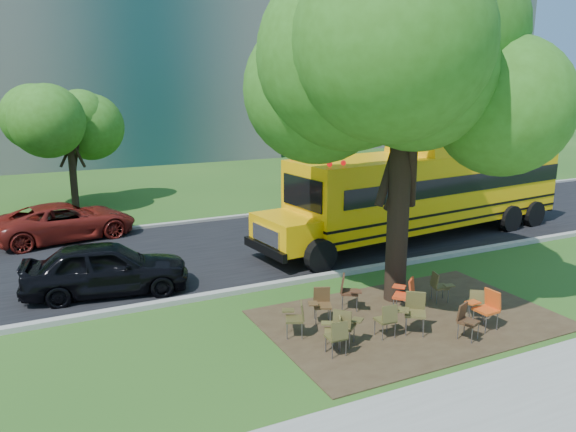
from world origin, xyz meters
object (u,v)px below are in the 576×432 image
chair_4 (387,317)px  bg_car_red (66,221)px  school_bus (429,189)px  chair_11 (406,292)px  chair_7 (478,300)px  chair_10 (348,289)px  chair_1 (345,323)px  chair_9 (321,301)px  chair_8 (297,315)px  chair_2 (335,328)px  chair_6 (487,305)px  chair_12 (439,284)px  chair_0 (338,334)px  main_tree (405,75)px  black_car (106,268)px  chair_3 (414,309)px  chair_5 (466,318)px

chair_4 → bg_car_red: (-5.72, 11.88, 0.17)m
school_bus → chair_11: (-5.30, -5.64, -1.20)m
chair_7 → chair_10: bearing=-177.7°
chair_1 → chair_9: chair_1 is taller
chair_8 → chair_9: bearing=-37.6°
school_bus → chair_2: bearing=-146.7°
chair_6 → chair_9: size_ratio=1.11×
chair_8 → bg_car_red: bearing=44.9°
chair_12 → chair_0: bearing=-53.8°
main_tree → chair_1: bearing=-146.3°
chair_0 → chair_1: (0.36, 0.32, 0.04)m
school_bus → chair_10: 8.09m
chair_4 → main_tree: bearing=52.3°
chair_7 → black_car: 9.66m
main_tree → chair_11: (-0.38, -0.95, -5.20)m
chair_0 → black_car: bearing=126.7°
chair_9 → main_tree: bearing=-147.6°
chair_10 → black_car: size_ratio=0.21×
school_bus → chair_3: bearing=-137.7°
chair_7 → chair_9: chair_9 is taller
main_tree → chair_12: main_tree is taller
chair_3 → chair_5: (0.83, -0.80, -0.08)m
chair_4 → chair_9: size_ratio=0.97×
main_tree → chair_4: size_ratio=11.30×
school_bus → black_car: 11.78m
school_bus → bg_car_red: 13.37m
chair_4 → chair_9: bearing=125.7°
school_bus → chair_11: bearing=-139.6°
chair_11 → bg_car_red: bg_car_red is taller
main_tree → chair_10: main_tree is taller
chair_5 → chair_11: 1.74m
chair_1 → chair_10: 2.02m
chair_6 → chair_10: bearing=40.5°
chair_4 → chair_11: bearing=39.3°
chair_11 → bg_car_red: size_ratio=0.20×
chair_0 → chair_2: chair_0 is taller
chair_0 → chair_11: 2.84m
chair_3 → chair_4: chair_3 is taller
chair_9 → chair_10: 1.02m
chair_6 → chair_9: (-3.27, 2.02, -0.06)m
chair_3 → bg_car_red: 13.54m
chair_10 → chair_4: bearing=31.2°
chair_7 → chair_12: 1.25m
chair_5 → chair_6: 0.86m
chair_1 → chair_6: size_ratio=0.92×
chair_3 → chair_8: size_ratio=1.14×
chair_4 → chair_11: (1.17, 0.87, 0.09)m
chair_0 → chair_10: 2.50m
chair_5 → black_car: black_car is taller
chair_3 → chair_9: 2.17m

